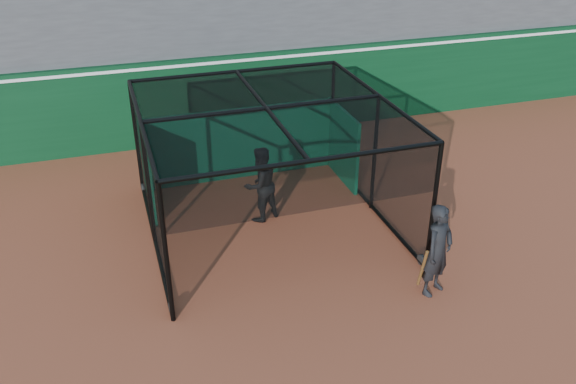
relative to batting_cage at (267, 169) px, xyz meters
name	(u,v)px	position (x,y,z in m)	size (l,w,h in m)	color
ground	(291,312)	(-0.47, -3.14, -1.41)	(120.00, 120.00, 0.00)	brown
outfield_wall	(201,98)	(-0.47, 5.36, -0.12)	(50.00, 0.50, 2.50)	#09361A
batting_cage	(267,169)	(0.00, 0.00, 0.00)	(5.22, 5.44, 2.82)	black
batter	(260,184)	(-0.08, 0.30, -0.51)	(0.87, 0.68, 1.78)	black
on_deck_player	(438,250)	(2.34, -3.36, -0.47)	(0.82, 0.71, 1.88)	black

